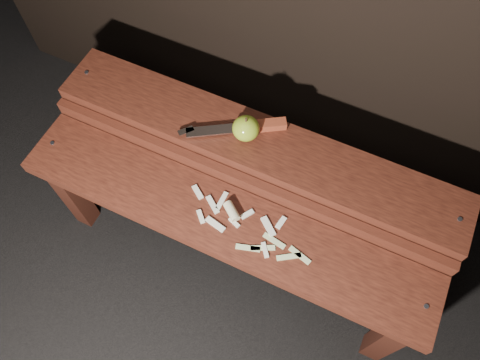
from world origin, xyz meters
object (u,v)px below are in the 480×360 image
at_px(bench_front_tier, 222,230).
at_px(apple, 246,128).
at_px(bench_rear_tier, 255,157).
at_px(knife, 250,127).

distance_m(bench_front_tier, apple, 0.30).
bearing_deg(bench_rear_tier, knife, 138.05).
relative_size(bench_front_tier, bench_rear_tier, 1.00).
bearing_deg(bench_rear_tier, apple, 172.74).
bearing_deg(bench_rear_tier, bench_front_tier, -90.00).
xyz_separation_m(apple, knife, (0.00, 0.02, -0.02)).
relative_size(bench_rear_tier, knife, 4.46).
height_order(bench_rear_tier, knife, knife).
relative_size(bench_front_tier, apple, 15.03).
relative_size(bench_front_tier, knife, 4.46).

